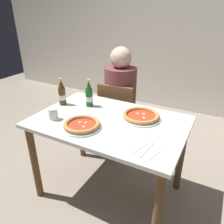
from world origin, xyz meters
TOP-DOWN VIEW (x-y plane):
  - ground_plane at (0.00, 0.00)m, footprint 8.00×8.00m
  - back_wall_tiled at (0.00, 2.20)m, footprint 7.00×0.10m
  - dining_table_main at (0.00, 0.00)m, footprint 1.20×0.80m
  - chair_behind_table at (-0.22, 0.61)m, footprint 0.44×0.44m
  - diner_seated at (-0.23, 0.66)m, footprint 0.34×0.34m
  - pizza_margherita_near at (-0.12, -0.20)m, footprint 0.29×0.29m
  - pizza_marinara_far at (0.21, 0.15)m, footprint 0.32×0.32m
  - beer_bottle_left at (-0.53, 0.07)m, footprint 0.07×0.07m
  - beer_bottle_center at (-0.29, 0.16)m, footprint 0.07×0.07m
  - napkin_with_cutlery at (0.39, -0.24)m, footprint 0.22×0.22m
  - paper_cup at (-0.40, -0.20)m, footprint 0.07×0.07m

SIDE VIEW (x-z plane):
  - ground_plane at x=0.00m, z-range 0.00..0.00m
  - chair_behind_table at x=-0.22m, z-range 0.06..0.91m
  - diner_seated at x=-0.23m, z-range -0.02..1.19m
  - dining_table_main at x=0.00m, z-range 0.26..1.01m
  - napkin_with_cutlery at x=0.39m, z-range 0.75..0.76m
  - pizza_marinara_far at x=0.21m, z-range 0.75..0.79m
  - pizza_margherita_near at x=-0.12m, z-range 0.75..0.79m
  - paper_cup at x=-0.40m, z-range 0.75..0.84m
  - beer_bottle_left at x=-0.53m, z-range 0.73..0.98m
  - beer_bottle_center at x=-0.29m, z-range 0.73..0.98m
  - back_wall_tiled at x=0.00m, z-range 0.00..2.60m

